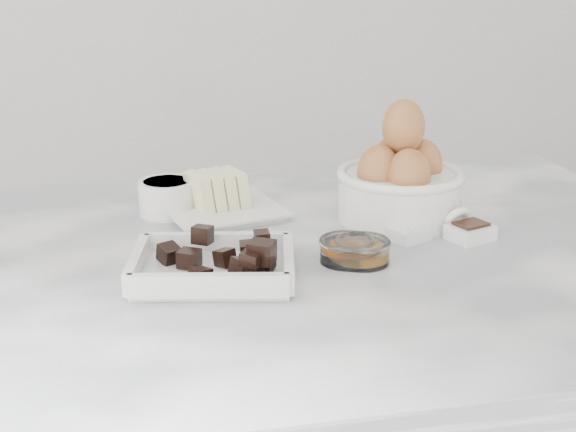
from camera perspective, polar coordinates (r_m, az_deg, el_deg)
The scene contains 9 objects.
marble_slab at distance 1.07m, azimuth -0.70°, elevation -3.62°, with size 1.20×0.80×0.04m, color silver.
chocolate_dish at distance 0.98m, azimuth -5.37°, elevation -3.24°, with size 0.22×0.19×0.05m.
butter_plate at distance 1.21m, azimuth -4.94°, elevation 1.15°, with size 0.20×0.20×0.07m.
sugar_ramekin at distance 1.22m, azimuth -8.57°, elevation 1.43°, with size 0.09×0.09×0.05m.
egg_bowl at distance 1.19m, azimuth 7.96°, elevation 2.45°, with size 0.19×0.19×0.18m.
honey_bowl at distance 1.03m, azimuth 5.32°, elevation -2.48°, with size 0.07×0.07×0.03m.
zest_bowl at distance 1.03m, azimuth 4.21°, elevation -2.37°, with size 0.07×0.07×0.03m.
vanilla_spoon at distance 1.14m, azimuth 12.59°, elevation -0.84°, with size 0.07×0.08×0.04m.
salt_spoon at distance 1.12m, azimuth 8.35°, elevation -0.97°, with size 0.06×0.07×0.04m.
Camera 1 is at (-0.20, -0.97, 1.32)m, focal length 50.00 mm.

